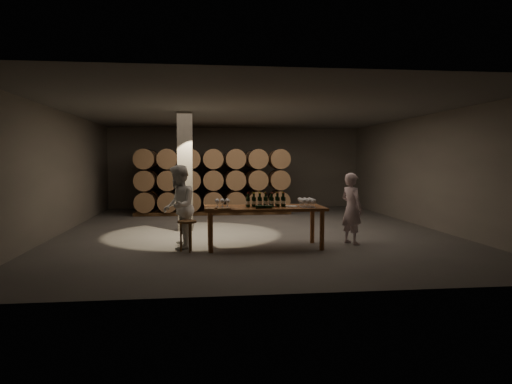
{
  "coord_description": "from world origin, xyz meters",
  "views": [
    {
      "loc": [
        -1.34,
        -12.31,
        1.91
      ],
      "look_at": [
        0.02,
        -0.76,
        1.1
      ],
      "focal_mm": 32.0,
      "sensor_mm": 36.0,
      "label": 1
    }
  ],
  "objects": [
    {
      "name": "tasting_table",
      "position": [
        0.0,
        -2.5,
        0.8
      ],
      "size": [
        2.6,
        1.1,
        0.9
      ],
      "color": "brown",
      "rests_on": "ground"
    },
    {
      "name": "barrel_stack_front",
      "position": [
        -0.96,
        3.8,
        1.2
      ],
      "size": [
        5.48,
        0.95,
        2.31
      ],
      "color": "brown",
      "rests_on": "ground"
    },
    {
      "name": "notebook_corner",
      "position": [
        -1.18,
        -2.89,
        0.91
      ],
      "size": [
        0.27,
        0.31,
        0.02
      ],
      "primitive_type": "cube",
      "rotation": [
        0.0,
        0.0,
        -0.27
      ],
      "color": "brown",
      "rests_on": "tasting_table"
    },
    {
      "name": "notebook_near",
      "position": [
        -0.92,
        -2.95,
        0.92
      ],
      "size": [
        0.31,
        0.27,
        0.03
      ],
      "primitive_type": "cube",
      "rotation": [
        0.0,
        0.0,
        0.2
      ],
      "color": "brown",
      "rests_on": "tasting_table"
    },
    {
      "name": "plate",
      "position": [
        0.59,
        -2.57,
        0.91
      ],
      "size": [
        0.27,
        0.27,
        0.02
      ],
      "primitive_type": "cylinder",
      "color": "white",
      "rests_on": "tasting_table"
    },
    {
      "name": "person_woman",
      "position": [
        -1.86,
        -2.38,
        0.91
      ],
      "size": [
        0.72,
        0.9,
        1.81
      ],
      "primitive_type": "imported",
      "rotation": [
        0.0,
        0.0,
        -1.61
      ],
      "color": "white",
      "rests_on": "ground"
    },
    {
      "name": "pen",
      "position": [
        -0.75,
        -2.95,
        0.91
      ],
      "size": [
        0.15,
        0.03,
        0.01
      ],
      "primitive_type": "cylinder",
      "rotation": [
        0.0,
        1.57,
        0.1
      ],
      "color": "black",
      "rests_on": "tasting_table"
    },
    {
      "name": "room",
      "position": [
        -1.8,
        0.2,
        1.6
      ],
      "size": [
        12.0,
        12.0,
        12.0
      ],
      "color": "#54514F",
      "rests_on": "ground"
    },
    {
      "name": "lying_bottles",
      "position": [
        -0.05,
        -2.87,
        0.94
      ],
      "size": [
        0.44,
        0.07,
        0.07
      ],
      "color": "black",
      "rests_on": "tasting_table"
    },
    {
      "name": "glass_cluster_left",
      "position": [
        -0.92,
        -2.54,
        1.03
      ],
      "size": [
        0.31,
        0.31,
        0.18
      ],
      "color": "silver",
      "rests_on": "tasting_table"
    },
    {
      "name": "glass_cluster_right",
      "position": [
        0.92,
        -2.61,
        1.03
      ],
      "size": [
        0.31,
        0.53,
        0.18
      ],
      "color": "silver",
      "rests_on": "tasting_table"
    },
    {
      "name": "barrel_stack_back",
      "position": [
        -1.35,
        5.2,
        1.2
      ],
      "size": [
        4.7,
        0.95,
        2.31
      ],
      "color": "brown",
      "rests_on": "ground"
    },
    {
      "name": "person_man",
      "position": [
        2.03,
        -2.31,
        0.81
      ],
      "size": [
        0.61,
        0.7,
        1.63
      ],
      "primitive_type": "imported",
      "rotation": [
        0.0,
        0.0,
        2.02
      ],
      "color": "silver",
      "rests_on": "ground"
    },
    {
      "name": "stool",
      "position": [
        -1.66,
        -2.76,
        0.53
      ],
      "size": [
        0.39,
        0.39,
        0.65
      ],
      "rotation": [
        0.0,
        0.0,
        0.44
      ],
      "color": "brown",
      "rests_on": "ground"
    },
    {
      "name": "bottle_cluster",
      "position": [
        0.03,
        -2.49,
        1.01
      ],
      "size": [
        0.86,
        0.23,
        0.32
      ],
      "color": "black",
      "rests_on": "tasting_table"
    }
  ]
}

